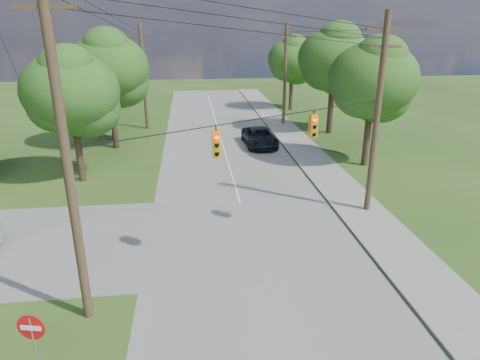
{
  "coord_description": "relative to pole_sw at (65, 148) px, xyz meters",
  "views": [
    {
      "loc": [
        -0.71,
        -12.89,
        9.85
      ],
      "look_at": [
        1.41,
        5.0,
        3.26
      ],
      "focal_mm": 32.0,
      "sensor_mm": 36.0,
      "label": 1
    }
  ],
  "objects": [
    {
      "name": "ground",
      "position": [
        4.6,
        -0.4,
        -6.23
      ],
      "size": [
        140.0,
        140.0,
        0.0
      ],
      "primitive_type": "plane",
      "color": "#2A4C19",
      "rests_on": "ground"
    },
    {
      "name": "main_road",
      "position": [
        6.6,
        4.6,
        -6.21
      ],
      "size": [
        10.0,
        100.0,
        0.03
      ],
      "primitive_type": "cube",
      "color": "gray",
      "rests_on": "ground"
    },
    {
      "name": "sidewalk_east",
      "position": [
        13.3,
        4.6,
        -6.17
      ],
      "size": [
        2.6,
        100.0,
        0.12
      ],
      "primitive_type": "cube",
      "color": "gray",
      "rests_on": "ground"
    },
    {
      "name": "pole_sw",
      "position": [
        0.0,
        0.0,
        0.0
      ],
      "size": [
        2.0,
        0.32,
        12.0
      ],
      "color": "brown",
      "rests_on": "ground"
    },
    {
      "name": "pole_ne",
      "position": [
        13.5,
        7.6,
        -0.76
      ],
      "size": [
        2.0,
        0.32,
        10.5
      ],
      "color": "brown",
      "rests_on": "ground"
    },
    {
      "name": "pole_north_e",
      "position": [
        13.5,
        29.6,
        -1.1
      ],
      "size": [
        2.0,
        0.32,
        10.0
      ],
      "color": "brown",
      "rests_on": "ground"
    },
    {
      "name": "pole_north_w",
      "position": [
        -0.4,
        29.6,
        -1.1
      ],
      "size": [
        2.0,
        0.32,
        10.0
      ],
      "color": "brown",
      "rests_on": "ground"
    },
    {
      "name": "power_lines",
      "position": [
        6.1,
        11.14,
        2.93
      ],
      "size": [
        13.93,
        29.62,
        4.93
      ],
      "color": "black",
      "rests_on": "ground"
    },
    {
      "name": "traffic_signals",
      "position": [
        7.15,
        4.03,
        -0.73
      ],
      "size": [
        4.91,
        3.27,
        1.05
      ],
      "color": "#EBA50D",
      "rests_on": "ground"
    },
    {
      "name": "tree_w_near",
      "position": [
        -3.4,
        14.6,
        -0.3
      ],
      "size": [
        6.0,
        6.0,
        8.4
      ],
      "color": "#453022",
      "rests_on": "ground"
    },
    {
      "name": "tree_w_mid",
      "position": [
        -2.4,
        22.6,
        0.35
      ],
      "size": [
        6.4,
        6.4,
        9.22
      ],
      "color": "#453022",
      "rests_on": "ground"
    },
    {
      "name": "tree_w_far",
      "position": [
        -4.4,
        32.6,
        0.02
      ],
      "size": [
        6.0,
        6.0,
        8.73
      ],
      "color": "#453022",
      "rests_on": "ground"
    },
    {
      "name": "tree_e_near",
      "position": [
        16.6,
        15.6,
        0.02
      ],
      "size": [
        6.2,
        6.2,
        8.81
      ],
      "color": "#453022",
      "rests_on": "ground"
    },
    {
      "name": "tree_e_mid",
      "position": [
        17.1,
        25.6,
        0.68
      ],
      "size": [
        6.6,
        6.6,
        9.64
      ],
      "color": "#453022",
      "rests_on": "ground"
    },
    {
      "name": "tree_e_far",
      "position": [
        16.1,
        37.6,
        -0.31
      ],
      "size": [
        5.8,
        5.8,
        8.32
      ],
      "color": "#453022",
      "rests_on": "ground"
    },
    {
      "name": "car_main_north",
      "position": [
        9.73,
        21.68,
        -5.45
      ],
      "size": [
        2.69,
        5.49,
        1.5
      ],
      "primitive_type": "imported",
      "rotation": [
        0.0,
        0.0,
        0.04
      ],
      "color": "black",
      "rests_on": "main_road"
    },
    {
      "name": "do_not_enter_sign",
      "position": [
        -0.68,
        -3.08,
        -4.46
      ],
      "size": [
        0.8,
        0.2,
        2.43
      ],
      "rotation": [
        0.0,
        0.0,
        -0.21
      ],
      "color": "gray",
      "rests_on": "ground"
    }
  ]
}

